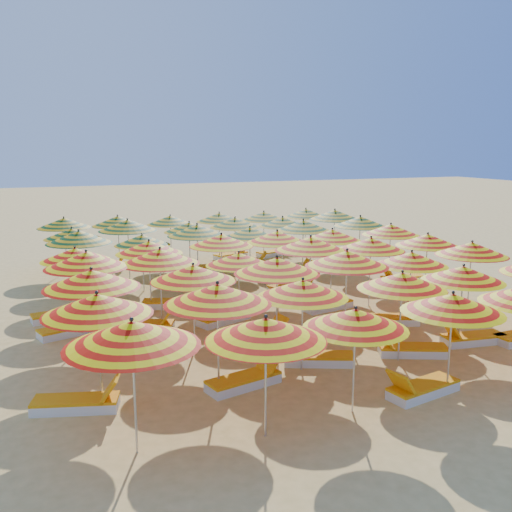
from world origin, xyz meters
The scene contains 73 objects.
ground centered at (0.00, 0.00, 0.00)m, with size 120.00×120.00×0.00m, color #F0C16A.
umbrella_0 centered at (-5.50, -7.74, 2.16)m, with size 2.57×2.57×2.46m.
umbrella_1 centered at (-3.19, -8.05, 2.06)m, with size 2.69×2.69×2.34m.
umbrella_2 centered at (-1.18, -7.78, 1.94)m, with size 2.32×2.32×2.20m.
umbrella_3 centered at (1.18, -7.76, 2.01)m, with size 2.52×2.52×2.28m.
umbrella_6 centered at (-5.81, -5.45, 2.10)m, with size 2.91×2.91×2.39m.
umbrella_7 centered at (-3.37, -5.80, 2.16)m, with size 2.78×2.78×2.46m.
umbrella_8 centered at (-1.18, -5.45, 1.99)m, with size 2.29×2.29×2.27m.
umbrella_9 centered at (1.33, -5.79, 2.03)m, with size 2.50×2.50×2.31m.
umbrella_10 centered at (3.39, -5.56, 1.99)m, with size 2.26×2.26×2.26m.
umbrella_12 centered at (-5.71, -3.29, 2.15)m, with size 2.55×2.55×2.44m.
umbrella_13 centered at (-3.20, -3.22, 2.06)m, with size 2.62×2.62×2.34m.
umbrella_14 centered at (-0.99, -3.52, 2.14)m, with size 3.01×3.01×2.43m.
umbrella_15 centered at (1.13, -3.50, 2.17)m, with size 2.98×2.98×2.47m.
umbrella_16 centered at (3.37, -3.41, 1.99)m, with size 2.77×2.77×2.26m.
umbrella_17 centered at (5.75, -3.24, 2.09)m, with size 2.61×2.61×2.37m.
umbrella_18 centered at (-5.61, -0.97, 2.16)m, with size 3.06×3.06×2.46m.
umbrella_19 centered at (-3.59, -1.09, 2.14)m, with size 2.44×2.44×2.43m.
umbrella_20 centered at (-1.19, -1.10, 1.88)m, with size 2.03×2.03×2.14m.
umbrella_21 centered at (1.30, -0.96, 2.17)m, with size 3.05×3.05×2.46m.
umbrella_22 centered at (3.34, -1.29, 2.08)m, with size 2.56×2.56×2.37m.
umbrella_23 centered at (5.72, -1.14, 2.05)m, with size 2.88×2.88×2.32m.
umbrella_24 centered at (-5.77, 1.01, 1.97)m, with size 2.43×2.43×2.24m.
umbrella_25 centered at (-3.47, 1.11, 2.02)m, with size 2.51×2.51×2.30m.
umbrella_26 centered at (-0.96, 1.30, 2.06)m, with size 2.63×2.63×2.35m.
umbrella_27 centered at (1.12, 1.27, 2.07)m, with size 2.37×2.37×2.35m.
umbrella_28 centered at (3.30, 1.22, 2.02)m, with size 2.43×2.43×2.29m.
umbrella_29 centered at (5.83, 1.21, 2.07)m, with size 2.54×2.54×2.36m.
umbrella_30 centered at (-5.46, 3.46, 2.12)m, with size 2.99×2.99×2.41m.
umbrella_31 centered at (-3.27, 3.46, 1.89)m, with size 2.17×2.17×2.15m.
umbrella_32 centered at (-1.18, 3.53, 2.11)m, with size 2.57×2.57×2.40m.
umbrella_33 centered at (0.95, 3.54, 1.92)m, with size 2.48×2.48×2.19m.
umbrella_34 centered at (3.21, 3.45, 2.09)m, with size 2.25×2.25×2.37m.
umbrella_35 centered at (5.86, 3.43, 2.12)m, with size 2.60×2.60×2.40m.
umbrella_36 centered at (-5.56, 5.47, 1.97)m, with size 2.17×2.17×2.23m.
umbrella_37 centered at (-3.43, 5.65, 2.15)m, with size 2.50×2.50×2.44m.
umbrella_38 centered at (-0.95, 5.57, 1.95)m, with size 2.65×2.65×2.21m.
umbrella_39 centered at (1.11, 5.73, 2.02)m, with size 2.76×2.76×2.29m.
umbrella_40 centered at (3.22, 5.50, 1.98)m, with size 2.45×2.45×2.25m.
umbrella_41 centered at (5.83, 5.56, 2.16)m, with size 2.64×2.64×2.46m.
umbrella_42 centered at (-5.70, 7.92, 2.07)m, with size 2.51×2.51×2.35m.
umbrella_43 centered at (-3.51, 7.77, 2.06)m, with size 2.93×2.93×2.34m.
umbrella_44 centered at (-1.16, 8.02, 1.96)m, with size 2.17×2.17×2.22m.
umbrella_45 centered at (1.14, 8.00, 1.98)m, with size 2.61×2.61×2.25m.
umbrella_46 centered at (3.25, 7.70, 1.97)m, with size 2.46×2.46×2.24m.
umbrella_47 centered at (5.55, 7.91, 1.99)m, with size 2.65×2.65×2.26m.
lounger_0 centered at (0.58, -7.68, 0.15)m, with size 1.81×0.91×0.69m.
lounger_2 centered at (-6.32, -5.68, 0.15)m, with size 1.83×1.04×0.69m.
lounger_3 centered at (-2.77, -5.86, 0.15)m, with size 1.82×0.97×0.69m.
lounger_4 centered at (-0.68, -5.26, 0.15)m, with size 1.82×1.22×0.69m.
lounger_5 centered at (1.83, -5.62, 0.15)m, with size 1.82×1.23×0.69m.
lounger_6 centered at (3.89, -5.51, 0.15)m, with size 1.79×0.80×0.69m.
lounger_8 centered at (-1.49, -3.40, 0.15)m, with size 1.80×0.83×0.69m.
lounger_9 centered at (2.87, -3.25, 0.15)m, with size 1.83×1.16×0.69m.
lounger_10 centered at (-6.11, -0.73, 0.15)m, with size 1.83×1.08×0.69m.
lounger_11 centered at (-4.09, -1.14, 0.15)m, with size 1.82×1.21×0.69m.
lounger_12 centered at (-1.79, -1.28, 0.15)m, with size 1.82×1.17×0.69m.
lounger_13 centered at (1.80, -1.19, 0.15)m, with size 1.81×0.88×0.69m.
lounger_14 centered at (-6.27, 0.81, 0.15)m, with size 1.80×0.82×0.69m.
lounger_15 centered at (-2.88, 0.89, 0.15)m, with size 1.83×1.13×0.69m.
lounger_16 centered at (1.71, 1.23, 0.15)m, with size 1.79×0.79×0.69m.
lounger_17 centered at (6.34, 1.04, 0.15)m, with size 1.75×0.65×0.69m.
lounger_18 centered at (-1.69, 3.31, 0.15)m, with size 1.83×1.14×0.69m.
lounger_19 centered at (2.71, 3.40, 0.15)m, with size 1.74×0.59×0.69m.
lounger_20 centered at (-0.44, 5.78, 0.15)m, with size 1.83×1.10×0.69m.
lounger_21 centered at (1.70, 5.82, 0.15)m, with size 1.83×1.10×0.69m.
lounger_22 centered at (6.34, 5.52, 0.15)m, with size 1.79×0.78×0.69m.
lounger_23 centered at (-4.02, 7.88, 0.15)m, with size 1.82×1.25×0.69m.
lounger_24 centered at (-1.76, 8.18, 0.15)m, with size 1.83×1.16×0.69m.
lounger_25 centered at (1.74, 8.04, 0.15)m, with size 1.83×1.16×0.69m.
lounger_26 centered at (3.84, 7.84, 0.15)m, with size 1.83×1.07×0.69m.
lounger_27 centered at (4.96, 7.78, 0.15)m, with size 1.82×1.00×0.69m.
beachgoer_a centered at (-1.99, 0.54, 0.63)m, with size 0.46×0.30×1.26m, color tan.
Camera 1 is at (-6.92, -16.99, 5.29)m, focal length 40.00 mm.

